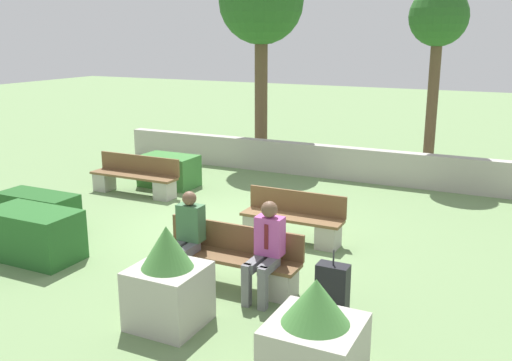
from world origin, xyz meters
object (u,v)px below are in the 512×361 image
Objects in this scene: bench_front at (229,262)px; person_seated_man at (266,246)px; planter_corner_left at (168,282)px; bench_left_side at (135,179)px; tree_center_left at (438,24)px; person_seated_woman at (186,233)px; tree_leftmost at (261,5)px; planter_corner_right at (315,335)px; bench_right_side at (292,223)px; suitcase at (332,289)px.

bench_front is 0.78m from person_seated_man.
bench_left_side is at bearing 131.67° from planter_corner_left.
person_seated_man is at bearing -95.49° from tree_center_left.
person_seated_woman is (-1.27, -0.00, -0.02)m from person_seated_man.
planter_corner_left is 0.23× the size of tree_leftmost.
planter_corner_right is at bearing -7.28° from planter_corner_left.
person_seated_man is 1.44m from planter_corner_left.
bench_left_side is 1.67× the size of planter_corner_left.
bench_right_side is at bearing 115.91° from planter_corner_right.
tree_leftmost reaches higher than person_seated_man.
tree_leftmost is at bearing 112.57° from bench_front.
person_seated_woman is at bearing -179.86° from person_seated_man.
person_seated_woman reaches higher than bench_front.
tree_leftmost is (-2.60, 7.90, 3.55)m from person_seated_woman.
person_seated_man is 1.55× the size of suitcase.
tree_center_left is (1.42, 7.84, 3.41)m from bench_front.
suitcase is 8.72m from tree_center_left.
person_seated_man is at bearing 177.62° from suitcase.
person_seated_woman is at bearing -104.34° from tree_center_left.
person_seated_man reaches higher than bench_front.
bench_left_side and bench_right_side have the same top height.
bench_right_side is at bearing -11.98° from bench_left_side.
bench_right_side is 2.32m from person_seated_man.
tree_leftmost reaches higher than bench_right_side.
planter_corner_right is (1.26, -1.47, -0.27)m from person_seated_man.
bench_left_side is 6.01m from person_seated_man.
bench_right_side is (4.38, -1.23, -0.01)m from bench_left_side.
bench_left_side is at bearing -103.09° from tree_leftmost.
planter_corner_left reaches higher than suitcase.
bench_front is 0.46× the size of tree_center_left.
bench_left_side is 6.24m from planter_corner_left.
suitcase reaches higher than bench_front.
bench_right_side is 1.34× the size of person_seated_man.
planter_corner_left reaches higher than bench_right_side.
bench_front and bench_right_side have the same top height.
planter_corner_left is (-0.76, -1.21, -0.19)m from person_seated_man.
bench_left_side is 0.46× the size of tree_center_left.
bench_front is 1.37m from planter_corner_left.
bench_front is 1.61× the size of person_seated_woman.
bench_right_side is at bearing 86.74° from bench_front.
bench_front is at bearing -100.24° from tree_center_left.
planter_corner_right is 0.20× the size of tree_leftmost.
planter_corner_left is at bearing -71.14° from tree_leftmost.
tree_leftmost is at bearing 118.72° from planter_corner_right.
person_seated_woman is 1.03× the size of planter_corner_left.
tree_center_left is at bearing 92.98° from planter_corner_right.
bench_right_side is at bearing 103.47° from person_seated_man.
person_seated_man is 0.25× the size of tree_leftmost.
person_seated_man is at bearing -12.25° from bench_front.
suitcase is at bearing -26.97° from bench_left_side.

